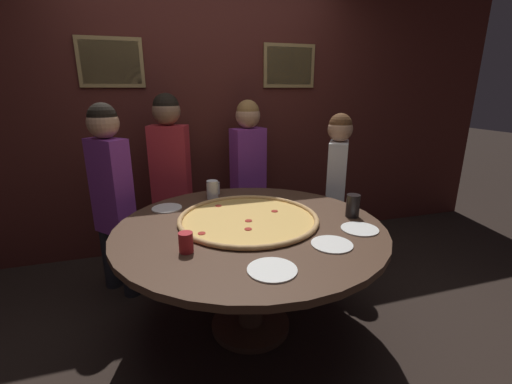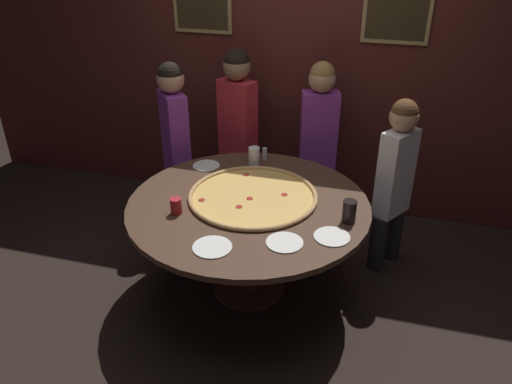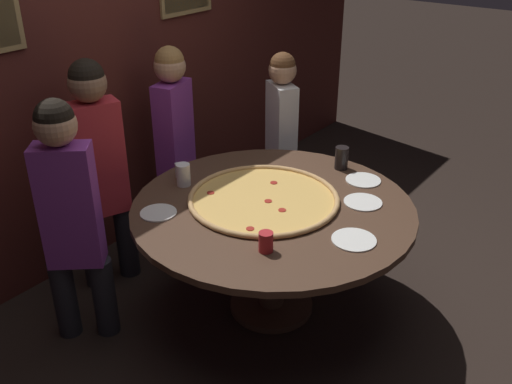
% 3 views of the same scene
% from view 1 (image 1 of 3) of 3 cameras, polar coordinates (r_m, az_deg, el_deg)
% --- Properties ---
extents(ground_plane, '(24.00, 24.00, 0.00)m').
position_cam_1_polar(ground_plane, '(2.49, -0.91, -21.46)').
color(ground_plane, black).
extents(back_wall, '(6.40, 0.08, 2.60)m').
position_cam_1_polar(back_wall, '(3.35, -8.02, 12.65)').
color(back_wall, '#4C1E19').
rests_on(back_wall, ground_plane).
extents(dining_table, '(1.64, 1.64, 0.74)m').
position_cam_1_polar(dining_table, '(2.16, -0.98, -8.53)').
color(dining_table, '#4C3323').
rests_on(dining_table, ground_plane).
extents(giant_pizza, '(0.89, 0.89, 0.03)m').
position_cam_1_polar(giant_pizza, '(2.17, -1.28, -4.40)').
color(giant_pizza, '#EAB75B').
rests_on(giant_pizza, dining_table).
extents(drink_cup_far_left, '(0.09, 0.09, 0.15)m').
position_cam_1_polar(drink_cup_far_left, '(2.30, 15.83, -2.22)').
color(drink_cup_far_left, black).
rests_on(drink_cup_far_left, dining_table).
extents(drink_cup_front_edge, '(0.09, 0.09, 0.14)m').
position_cam_1_polar(drink_cup_front_edge, '(2.60, -7.27, 0.39)').
color(drink_cup_front_edge, white).
rests_on(drink_cup_front_edge, dining_table).
extents(drink_cup_far_right, '(0.07, 0.07, 0.11)m').
position_cam_1_polar(drink_cup_far_right, '(1.79, -11.59, -8.24)').
color(drink_cup_far_right, '#B22328').
rests_on(drink_cup_far_right, dining_table).
extents(white_plate_beside_cup, '(0.22, 0.22, 0.01)m').
position_cam_1_polar(white_plate_beside_cup, '(1.89, 12.53, -8.51)').
color(white_plate_beside_cup, white).
rests_on(white_plate_beside_cup, dining_table).
extents(white_plate_right_side, '(0.23, 0.23, 0.01)m').
position_cam_1_polar(white_plate_right_side, '(1.61, 2.71, -12.81)').
color(white_plate_right_side, white).
rests_on(white_plate_right_side, dining_table).
extents(white_plate_far_back, '(0.22, 0.22, 0.01)m').
position_cam_1_polar(white_plate_far_back, '(2.13, 16.89, -5.93)').
color(white_plate_far_back, white).
rests_on(white_plate_far_back, dining_table).
extents(white_plate_left_side, '(0.21, 0.21, 0.01)m').
position_cam_1_polar(white_plate_left_side, '(2.46, -14.63, -2.61)').
color(white_plate_left_side, white).
rests_on(white_plate_left_side, dining_table).
extents(condiment_shaker, '(0.04, 0.04, 0.10)m').
position_cam_1_polar(condiment_shaker, '(2.72, -6.44, 0.66)').
color(condiment_shaker, silver).
rests_on(condiment_shaker, dining_table).
extents(diner_side_left, '(0.29, 0.35, 1.35)m').
position_cam_1_polar(diner_side_left, '(2.99, 13.24, 1.41)').
color(diner_side_left, '#232328').
rests_on(diner_side_left, ground_plane).
extents(diner_far_right, '(0.34, 0.36, 1.45)m').
position_cam_1_polar(diner_far_right, '(2.72, -22.92, 0.21)').
color(diner_far_right, '#232328').
rests_on(diner_far_right, ground_plane).
extents(diner_far_left, '(0.38, 0.23, 1.45)m').
position_cam_1_polar(diner_far_left, '(3.15, -1.30, 3.67)').
color(diner_far_left, '#232328').
rests_on(diner_far_left, ground_plane).
extents(diner_centre_back, '(0.40, 0.27, 1.51)m').
position_cam_1_polar(diner_centre_back, '(3.00, -14.01, 3.17)').
color(diner_centre_back, '#232328').
rests_on(diner_centre_back, ground_plane).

